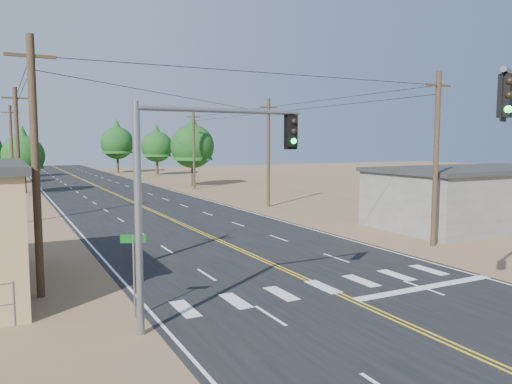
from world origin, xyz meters
TOP-DOWN VIEW (x-y plane):
  - ground at (0.00, 0.00)m, footprint 220.00×220.00m
  - road at (0.00, 30.00)m, footprint 15.00×200.00m
  - building_right at (19.00, 16.00)m, footprint 15.00×8.00m
  - utility_pole_left_near at (-10.50, 12.00)m, footprint 1.80×0.30m
  - utility_pole_left_mid at (-10.50, 32.00)m, footprint 1.80×0.30m
  - utility_pole_left_far at (-10.50, 52.00)m, footprint 1.80×0.30m
  - utility_pole_right_near at (10.50, 12.00)m, footprint 1.80×0.30m
  - utility_pole_right_mid at (10.50, 32.00)m, footprint 1.80×0.30m
  - utility_pole_right_far at (10.50, 52.00)m, footprint 1.80×0.30m
  - signal_mast_left at (-6.30, 6.43)m, footprint 5.95×0.43m
  - street_sign at (-7.80, 8.00)m, footprint 0.82×0.33m
  - tree_left_near at (-9.24, 56.02)m, footprint 4.81×4.81m
  - tree_left_far at (-9.00, 85.86)m, footprint 4.91×4.91m
  - tree_right_near at (11.74, 55.93)m, footprint 5.94×5.94m
  - tree_right_mid at (14.00, 81.18)m, footprint 5.67×5.67m
  - tree_right_far at (9.03, 91.67)m, footprint 6.38×6.38m

SIDE VIEW (x-z plane):
  - ground at x=0.00m, z-range 0.00..0.00m
  - road at x=0.00m, z-range 0.00..0.02m
  - street_sign at x=-7.80m, z-range 0.49..3.38m
  - building_right at x=19.00m, z-range 0.00..4.00m
  - signal_mast_left at x=-6.30m, z-range 1.27..8.50m
  - tree_left_near at x=-9.24m, z-range 0.89..8.91m
  - tree_left_far at x=-9.00m, z-range 0.91..9.09m
  - utility_pole_left_near at x=-10.50m, z-range 0.12..10.12m
  - utility_pole_left_mid at x=-10.50m, z-range 0.12..10.12m
  - utility_pole_left_far at x=-10.50m, z-range 0.12..10.12m
  - utility_pole_right_near at x=10.50m, z-range 0.12..10.12m
  - utility_pole_right_mid at x=10.50m, z-range 0.12..10.12m
  - utility_pole_right_far at x=10.50m, z-range 0.12..10.12m
  - tree_right_mid at x=14.00m, z-range 1.06..10.50m
  - tree_right_near at x=11.74m, z-range 1.11..11.01m
  - tree_right_far at x=9.03m, z-range 1.19..11.83m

